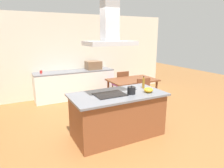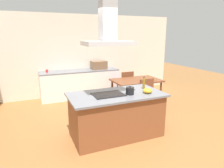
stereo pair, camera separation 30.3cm
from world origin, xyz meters
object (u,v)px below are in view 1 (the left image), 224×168
(range_hood, at_px, (110,31))
(chair_facing_island, at_px, (146,93))
(olive_oil_bottle, at_px, (143,83))
(cooktop, at_px, (110,94))
(tea_kettle, at_px, (131,90))
(chair_facing_back_wall, at_px, (121,83))
(countertop_microwave, at_px, (93,65))
(dining_table, at_px, (132,82))
(coffee_mug_red, at_px, (41,72))
(mixing_bowl, at_px, (148,90))

(range_hood, bearing_deg, chair_facing_island, 29.61)
(olive_oil_bottle, bearing_deg, cooktop, -172.85)
(tea_kettle, distance_m, range_hood, 1.21)
(tea_kettle, relative_size, olive_oil_bottle, 0.81)
(chair_facing_back_wall, bearing_deg, countertop_microwave, 135.25)
(tea_kettle, distance_m, dining_table, 2.03)
(range_hood, bearing_deg, countertop_microwave, 74.08)
(coffee_mug_red, xyz_separation_m, chair_facing_back_wall, (2.38, -0.73, -0.44))
(olive_oil_bottle, bearing_deg, countertop_microwave, 91.13)
(olive_oil_bottle, xyz_separation_m, chair_facing_island, (0.64, 0.75, -0.50))
(cooktop, distance_m, mixing_bowl, 0.80)
(range_hood, bearing_deg, dining_table, 45.21)
(countertop_microwave, bearing_deg, dining_table, -62.85)
(dining_table, bearing_deg, mixing_bowl, -113.28)
(chair_facing_back_wall, distance_m, range_hood, 3.11)
(cooktop, height_order, countertop_microwave, countertop_microwave)
(countertop_microwave, relative_size, dining_table, 0.36)
(cooktop, bearing_deg, countertop_microwave, 74.08)
(mixing_bowl, height_order, chair_facing_back_wall, mixing_bowl)
(olive_oil_bottle, height_order, countertop_microwave, countertop_microwave)
(coffee_mug_red, height_order, chair_facing_island, coffee_mug_red)
(chair_facing_island, xyz_separation_m, chair_facing_back_wall, (0.00, 1.33, 0.00))
(mixing_bowl, bearing_deg, chair_facing_island, 55.11)
(olive_oil_bottle, xyz_separation_m, range_hood, (-0.88, -0.11, 1.09))
(chair_facing_back_wall, bearing_deg, olive_oil_bottle, -107.07)
(countertop_microwave, distance_m, range_hood, 3.18)
(mixing_bowl, xyz_separation_m, dining_table, (0.75, 1.74, -0.28))
(countertop_microwave, bearing_deg, tea_kettle, -97.88)
(dining_table, bearing_deg, range_hood, -134.79)
(mixing_bowl, xyz_separation_m, chair_facing_back_wall, (0.75, 2.40, -0.44))
(mixing_bowl, bearing_deg, tea_kettle, 170.30)
(coffee_mug_red, bearing_deg, dining_table, -30.43)
(countertop_microwave, relative_size, chair_facing_back_wall, 0.56)
(cooktop, relative_size, chair_facing_back_wall, 0.67)
(tea_kettle, xyz_separation_m, mixing_bowl, (0.37, -0.06, -0.02))
(countertop_microwave, bearing_deg, chair_facing_back_wall, -44.75)
(countertop_microwave, xyz_separation_m, dining_table, (0.69, -1.35, -0.37))
(tea_kettle, bearing_deg, range_hood, 159.92)
(olive_oil_bottle, distance_m, chair_facing_back_wall, 2.24)
(tea_kettle, height_order, chair_facing_back_wall, tea_kettle)
(cooktop, height_order, mixing_bowl, mixing_bowl)
(olive_oil_bottle, bearing_deg, range_hood, -172.85)
(chair_facing_island, bearing_deg, chair_facing_back_wall, 90.00)
(cooktop, bearing_deg, tea_kettle, -20.08)
(cooktop, height_order, tea_kettle, tea_kettle)
(chair_facing_island, height_order, chair_facing_back_wall, same)
(tea_kettle, bearing_deg, chair_facing_back_wall, 64.56)
(olive_oil_bottle, height_order, chair_facing_island, olive_oil_bottle)
(olive_oil_bottle, xyz_separation_m, coffee_mug_red, (-1.74, 2.82, -0.07))
(chair_facing_island, bearing_deg, mixing_bowl, -124.89)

